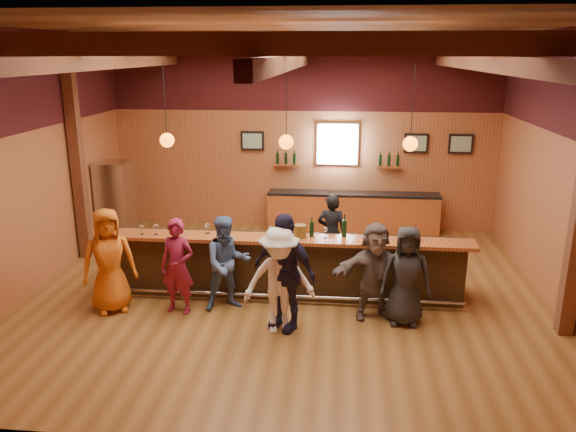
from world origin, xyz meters
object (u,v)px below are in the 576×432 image
at_px(stainless_fridge, 116,201).
at_px(bartender, 332,233).
at_px(customer_brown, 375,271).
at_px(back_bar_cabinet, 353,212).
at_px(bar_counter, 288,263).
at_px(customer_white, 279,280).
at_px(customer_dark, 406,276).
at_px(bottle_a, 312,229).
at_px(customer_denim, 227,263).
at_px(customer_redvest, 178,266).
at_px(ice_bucket, 300,231).
at_px(customer_navy, 284,272).
at_px(customer_orange, 109,261).

bearing_deg(stainless_fridge, bartender, -16.07).
bearing_deg(customer_brown, back_bar_cabinet, 77.65).
distance_m(bar_counter, customer_white, 1.54).
bearing_deg(back_bar_cabinet, bartender, -99.99).
bearing_deg(bartender, stainless_fridge, -9.50).
distance_m(back_bar_cabinet, bartender, 2.57).
bearing_deg(customer_dark, bottle_a, 152.61).
bearing_deg(customer_denim, customer_brown, -25.97).
relative_size(bar_counter, customer_redvest, 3.98).
bearing_deg(customer_denim, ice_bucket, -0.21).
xyz_separation_m(stainless_fridge, customer_redvest, (2.42, -3.45, -0.11)).
bearing_deg(customer_dark, bartender, 121.07).
xyz_separation_m(customer_white, bottle_a, (0.41, 1.29, 0.41)).
height_order(customer_brown, customer_dark, customer_dark).
relative_size(customer_white, bartender, 1.08).
distance_m(customer_navy, customer_dark, 1.89).
bearing_deg(customer_orange, customer_navy, -35.07).
bearing_deg(back_bar_cabinet, customer_denim, -115.71).
bearing_deg(customer_brown, customer_white, -172.78).
distance_m(back_bar_cabinet, customer_brown, 4.48).
relative_size(customer_dark, ice_bucket, 7.21).
xyz_separation_m(customer_white, customer_brown, (1.45, 0.62, -0.04)).
xyz_separation_m(back_bar_cabinet, bartender, (-0.44, -2.52, 0.29)).
bearing_deg(ice_bucket, bartender, 69.46).
bearing_deg(stainless_fridge, bottle_a, -30.48).
xyz_separation_m(bar_counter, customer_orange, (-2.82, -1.06, 0.35)).
relative_size(customer_denim, ice_bucket, 7.23).
xyz_separation_m(customer_denim, ice_bucket, (1.16, 0.50, 0.42)).
distance_m(stainless_fridge, customer_orange, 3.74).
xyz_separation_m(customer_orange, bartender, (3.56, 2.11, -0.10)).
height_order(customer_brown, bottle_a, customer_brown).
xyz_separation_m(customer_redvest, ice_bucket, (1.93, 0.71, 0.43)).
distance_m(customer_navy, bottle_a, 1.26).
xyz_separation_m(customer_redvest, customer_dark, (3.63, -0.05, 0.00)).
relative_size(bar_counter, ice_bucket, 28.56).
bearing_deg(customer_denim, bottle_a, -0.48).
distance_m(customer_white, customer_dark, 1.97).
xyz_separation_m(bar_counter, customer_denim, (-0.92, -0.80, 0.28)).
bearing_deg(customer_redvest, bartender, 50.90).
height_order(customer_navy, bottle_a, customer_navy).
height_order(stainless_fridge, customer_redvest, stainless_fridge).
distance_m(back_bar_cabinet, customer_denim, 4.86).
xyz_separation_m(customer_white, bartender, (0.73, 2.56, -0.06)).
distance_m(bar_counter, customer_brown, 1.74).
xyz_separation_m(customer_brown, bartender, (-0.72, 1.94, -0.02)).
relative_size(stainless_fridge, customer_redvest, 1.14).
bearing_deg(customer_denim, customer_navy, -54.29).
height_order(bar_counter, ice_bucket, ice_bucket).
bearing_deg(customer_dark, customer_brown, 162.14).
bearing_deg(bottle_a, bar_counter, 152.32).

